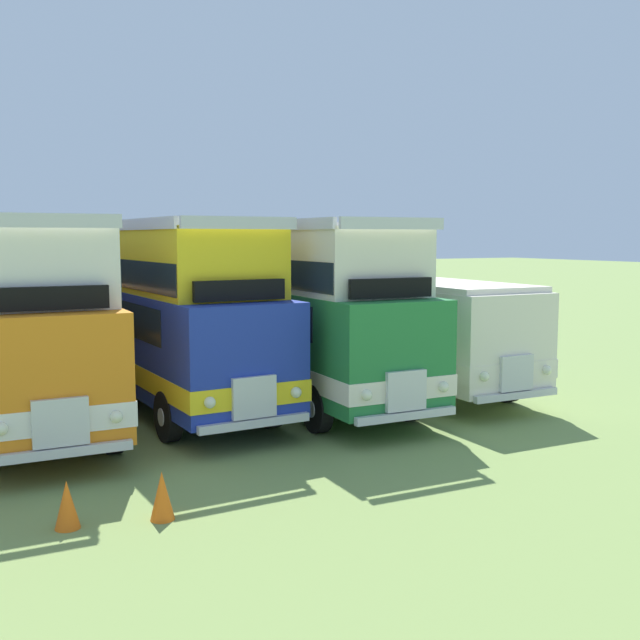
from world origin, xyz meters
name	(u,v)px	position (x,y,z in m)	size (l,w,h in m)	color
ground_plane	(166,402)	(0.00, 0.00, 0.00)	(200.00, 200.00, 0.00)	#7A934C
bus_second_in_row	(25,315)	(-3.25, -0.06, 2.36)	(2.70, 10.94, 4.52)	orange
bus_third_in_row	(163,308)	(-0.01, 0.12, 2.36)	(3.05, 10.68, 4.52)	#1E339E
bus_fourth_in_row	(286,304)	(3.25, -0.21, 2.36)	(2.74, 11.57, 4.52)	#237538
bus_fifth_in_row	(392,321)	(6.50, -0.33, 1.75)	(2.70, 10.48, 2.99)	silver
cone_near_end	(162,496)	(-2.22, -7.75, 0.36)	(0.36, 0.36, 0.73)	orange
cone_mid_row	(67,505)	(-3.51, -7.46, 0.35)	(0.36, 0.36, 0.70)	orange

